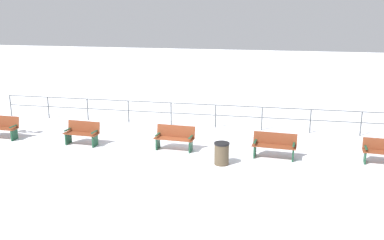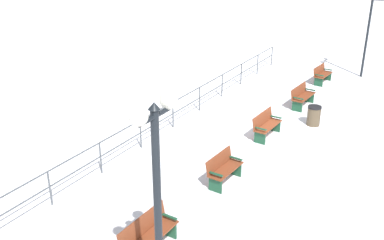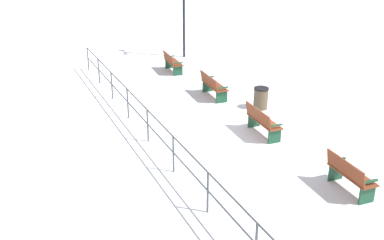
{
  "view_description": "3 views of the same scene",
  "coord_description": "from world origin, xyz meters",
  "px_view_note": "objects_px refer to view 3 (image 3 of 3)",
  "views": [
    {
      "loc": [
        15.03,
        3.92,
        5.31
      ],
      "look_at": [
        -1.71,
        0.35,
        0.79
      ],
      "focal_mm": 40.35,
      "sensor_mm": 36.0,
      "label": 1
    },
    {
      "loc": [
        5.13,
        -14.24,
        6.98
      ],
      "look_at": [
        -2.3,
        -1.75,
        0.85
      ],
      "focal_mm": 41.53,
      "sensor_mm": 36.0,
      "label": 2
    },
    {
      "loc": [
        -7.54,
        -11.04,
        6.07
      ],
      "look_at": [
        -2.47,
        0.24,
        0.82
      ],
      "focal_mm": 42.74,
      "sensor_mm": 36.0,
      "label": 3
    }
  ],
  "objects_px": {
    "bench_fourth": "(213,85)",
    "trash_bin": "(261,98)",
    "bench_fifth": "(172,62)",
    "bench_third": "(262,121)",
    "bench_second": "(350,175)"
  },
  "relations": [
    {
      "from": "bench_fourth",
      "to": "trash_bin",
      "type": "relative_size",
      "value": 2.03
    },
    {
      "from": "bench_fourth",
      "to": "trash_bin",
      "type": "bearing_deg",
      "value": -55.3
    },
    {
      "from": "bench_fifth",
      "to": "trash_bin",
      "type": "height_order",
      "value": "bench_fifth"
    },
    {
      "from": "bench_fourth",
      "to": "trash_bin",
      "type": "height_order",
      "value": "bench_fourth"
    },
    {
      "from": "bench_fifth",
      "to": "trash_bin",
      "type": "relative_size",
      "value": 1.84
    },
    {
      "from": "bench_fourth",
      "to": "bench_fifth",
      "type": "xyz_separation_m",
      "value": [
        -0.18,
        3.74,
        -0.03
      ]
    },
    {
      "from": "bench_third",
      "to": "bench_fifth",
      "type": "distance_m",
      "value": 7.47
    },
    {
      "from": "bench_fourth",
      "to": "bench_fifth",
      "type": "distance_m",
      "value": 3.74
    },
    {
      "from": "bench_fifth",
      "to": "bench_third",
      "type": "bearing_deg",
      "value": -85.1
    },
    {
      "from": "bench_second",
      "to": "bench_fourth",
      "type": "xyz_separation_m",
      "value": [
        0.0,
        7.47,
        0.0
      ]
    },
    {
      "from": "bench_fourth",
      "to": "bench_fifth",
      "type": "bearing_deg",
      "value": 96.7
    },
    {
      "from": "bench_fourth",
      "to": "bench_second",
      "type": "bearing_deg",
      "value": -86.02
    },
    {
      "from": "trash_bin",
      "to": "bench_third",
      "type": "bearing_deg",
      "value": -121.21
    },
    {
      "from": "bench_fourth",
      "to": "bench_fifth",
      "type": "relative_size",
      "value": 1.1
    },
    {
      "from": "bench_third",
      "to": "bench_fourth",
      "type": "height_order",
      "value": "bench_third"
    }
  ]
}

